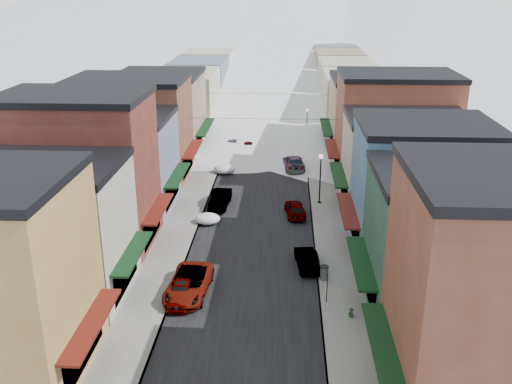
# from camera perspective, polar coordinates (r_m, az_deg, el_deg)

# --- Properties ---
(road) EXTENTS (10.00, 160.00, 0.01)m
(road) POSITION_cam_1_polar(r_m,az_deg,el_deg) (84.05, 1.28, 6.26)
(road) COLOR black
(road) RESTS_ON ground
(sidewalk_left) EXTENTS (3.20, 160.00, 0.15)m
(sidewalk_left) POSITION_cam_1_polar(r_m,az_deg,el_deg) (84.49, -3.22, 6.35)
(sidewalk_left) COLOR gray
(sidewalk_left) RESTS_ON ground
(sidewalk_right) EXTENTS (3.20, 160.00, 0.15)m
(sidewalk_right) POSITION_cam_1_polar(r_m,az_deg,el_deg) (84.09, 5.81, 6.21)
(sidewalk_right) COLOR gray
(sidewalk_right) RESTS_ON ground
(curb_left) EXTENTS (0.10, 160.00, 0.15)m
(curb_left) POSITION_cam_1_polar(r_m,az_deg,el_deg) (84.33, -2.17, 6.35)
(curb_left) COLOR slate
(curb_left) RESTS_ON ground
(curb_right) EXTENTS (0.10, 160.00, 0.15)m
(curb_right) POSITION_cam_1_polar(r_m,az_deg,el_deg) (84.03, 4.75, 6.24)
(curb_right) COLOR slate
(curb_right) RESTS_ON ground
(bldg_l_cream) EXTENTS (11.30, 8.20, 9.50)m
(bldg_l_cream) POSITION_cam_1_polar(r_m,az_deg,el_deg) (40.58, -20.05, -3.59)
(bldg_l_cream) COLOR #BBB397
(bldg_l_cream) RESTS_ON ground
(bldg_l_brick_near) EXTENTS (12.30, 8.20, 12.50)m
(bldg_l_brick_near) POSITION_cam_1_polar(r_m,az_deg,el_deg) (47.19, -17.21, 1.99)
(bldg_l_brick_near) COLOR maroon
(bldg_l_brick_near) RESTS_ON ground
(bldg_l_grayblue) EXTENTS (11.30, 9.20, 9.00)m
(bldg_l_grayblue) POSITION_cam_1_polar(r_m,az_deg,el_deg) (55.22, -13.62, 3.04)
(bldg_l_grayblue) COLOR slate
(bldg_l_grayblue) RESTS_ON ground
(bldg_l_brick_far) EXTENTS (13.30, 9.20, 11.00)m
(bldg_l_brick_far) POSITION_cam_1_polar(r_m,az_deg,el_deg) (63.58, -12.33, 6.31)
(bldg_l_brick_far) COLOR brown
(bldg_l_brick_far) RESTS_ON ground
(bldg_l_tan) EXTENTS (11.30, 11.20, 10.00)m
(bldg_l_tan) POSITION_cam_1_polar(r_m,az_deg,el_deg) (72.90, -9.53, 7.85)
(bldg_l_tan) COLOR #977A63
(bldg_l_tan) RESTS_ON ground
(bldg_r_green) EXTENTS (11.30, 9.20, 9.50)m
(bldg_r_green) POSITION_cam_1_polar(r_m,az_deg,el_deg) (38.44, 18.94, -4.79)
(bldg_r_green) COLOR #204232
(bldg_r_green) RESTS_ON ground
(bldg_r_blue) EXTENTS (11.30, 9.20, 10.50)m
(bldg_r_blue) POSITION_cam_1_polar(r_m,az_deg,el_deg) (46.34, 16.19, 0.46)
(bldg_r_blue) COLOR #3F6990
(bldg_r_blue) RESTS_ON ground
(bldg_r_cream) EXTENTS (12.30, 9.20, 9.00)m
(bldg_r_cream) POSITION_cam_1_polar(r_m,az_deg,el_deg) (55.02, 14.66, 2.88)
(bldg_r_cream) COLOR #C0AF9A
(bldg_r_cream) RESTS_ON ground
(bldg_r_brick_far) EXTENTS (13.30, 9.20, 11.50)m
(bldg_r_brick_far) POSITION_cam_1_polar(r_m,az_deg,el_deg) (63.32, 13.70, 6.38)
(bldg_r_brick_far) COLOR brown
(bldg_r_brick_far) RESTS_ON ground
(bldg_r_tan) EXTENTS (11.30, 11.20, 9.50)m
(bldg_r_tan) POSITION_cam_1_polar(r_m,az_deg,el_deg) (72.99, 11.51, 7.53)
(bldg_r_tan) COLOR tan
(bldg_r_tan) RESTS_ON ground
(distant_blocks) EXTENTS (34.00, 55.00, 8.00)m
(distant_blocks) POSITION_cam_1_polar(r_m,az_deg,el_deg) (105.81, 1.72, 11.37)
(distant_blocks) COLOR gray
(distant_blocks) RESTS_ON ground
(overhead_cables) EXTENTS (16.40, 15.04, 0.04)m
(overhead_cables) POSITION_cam_1_polar(r_m,az_deg,el_deg) (70.49, 0.98, 8.69)
(overhead_cables) COLOR black
(overhead_cables) RESTS_ON ground
(car_white_suv) EXTENTS (3.02, 5.94, 1.61)m
(car_white_suv) POSITION_cam_1_polar(r_m,az_deg,el_deg) (40.01, -6.75, -9.09)
(car_white_suv) COLOR silver
(car_white_suv) RESTS_ON ground
(car_silver_sedan) EXTENTS (1.72, 4.20, 1.43)m
(car_silver_sedan) POSITION_cam_1_polar(r_m,az_deg,el_deg) (39.34, -7.47, -9.82)
(car_silver_sedan) COLOR #94979B
(car_silver_sedan) RESTS_ON ground
(car_dark_hatch) EXTENTS (1.91, 4.71, 1.52)m
(car_dark_hatch) POSITION_cam_1_polar(r_m,az_deg,el_deg) (54.77, -3.61, -0.71)
(car_dark_hatch) COLOR black
(car_dark_hatch) RESTS_ON ground
(car_silver_wagon) EXTENTS (2.46, 5.08, 1.42)m
(car_silver_wagon) POSITION_cam_1_polar(r_m,az_deg,el_deg) (72.94, -2.41, 4.64)
(car_silver_wagon) COLOR #94979C
(car_silver_wagon) RESTS_ON ground
(car_green_sedan) EXTENTS (1.94, 4.29, 1.37)m
(car_green_sedan) POSITION_cam_1_polar(r_m,az_deg,el_deg) (43.45, 5.10, -6.69)
(car_green_sedan) COLOR black
(car_green_sedan) RESTS_ON ground
(car_gray_suv) EXTENTS (2.20, 4.38, 1.43)m
(car_gray_suv) POSITION_cam_1_polar(r_m,az_deg,el_deg) (52.68, 3.95, -1.64)
(car_gray_suv) COLOR gray
(car_gray_suv) RESTS_ON ground
(car_black_sedan) EXTENTS (2.74, 5.63, 1.58)m
(car_black_sedan) POSITION_cam_1_polar(r_m,az_deg,el_deg) (65.90, 3.79, 2.97)
(car_black_sedan) COLOR black
(car_black_sedan) RESTS_ON ground
(car_lane_silver) EXTENTS (2.08, 4.25, 1.40)m
(car_lane_silver) POSITION_cam_1_polar(r_m,az_deg,el_deg) (72.23, -0.79, 4.49)
(car_lane_silver) COLOR gray
(car_lane_silver) RESTS_ON ground
(car_lane_white) EXTENTS (3.30, 6.36, 1.71)m
(car_lane_white) POSITION_cam_1_polar(r_m,az_deg,el_deg) (89.08, 2.83, 7.60)
(car_lane_white) COLOR white
(car_lane_white) RESTS_ON ground
(parking_sign) EXTENTS (0.07, 0.29, 2.12)m
(parking_sign) POSITION_cam_1_polar(r_m,az_deg,el_deg) (38.58, 7.13, -9.29)
(parking_sign) COLOR black
(parking_sign) RESTS_ON sidewalk_right
(trash_can) EXTENTS (0.62, 0.62, 1.06)m
(trash_can) POSITION_cam_1_polar(r_m,az_deg,el_deg) (41.66, 6.83, -8.00)
(trash_can) COLOR slate
(trash_can) RESTS_ON sidewalk_right
(streetlamp_near) EXTENTS (0.41, 0.41, 4.89)m
(streetlamp_near) POSITION_cam_1_polar(r_m,az_deg,el_deg) (54.78, 6.46, 1.95)
(streetlamp_near) COLOR black
(streetlamp_near) RESTS_ON sidewalk_right
(streetlamp_far) EXTENTS (0.33, 0.33, 4.02)m
(streetlamp_far) POSITION_cam_1_polar(r_m,az_deg,el_deg) (78.56, 5.11, 7.20)
(streetlamp_far) COLOR black
(streetlamp_far) RESTS_ON sidewalk_right
(planter_far) EXTENTS (0.41, 0.41, 0.60)m
(planter_far) POSITION_cam_1_polar(r_m,az_deg,el_deg) (37.74, 9.47, -11.81)
(planter_far) COLOR #254B22
(planter_far) RESTS_ON sidewalk_right
(snow_pile_near) EXTENTS (2.06, 2.47, 0.87)m
(snow_pile_near) POSITION_cam_1_polar(r_m,az_deg,el_deg) (40.65, -7.08, -9.22)
(snow_pile_near) COLOR white
(snow_pile_near) RESTS_ON ground
(snow_pile_mid) EXTENTS (2.23, 2.57, 0.94)m
(snow_pile_mid) POSITION_cam_1_polar(r_m,az_deg,el_deg) (51.19, -4.82, -2.66)
(snow_pile_mid) COLOR white
(snow_pile_mid) RESTS_ON ground
(snow_pile_far) EXTENTS (2.47, 2.72, 1.04)m
(snow_pile_far) POSITION_cam_1_polar(r_m,az_deg,el_deg) (64.45, -3.14, 2.31)
(snow_pile_far) COLOR white
(snow_pile_far) RESTS_ON ground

